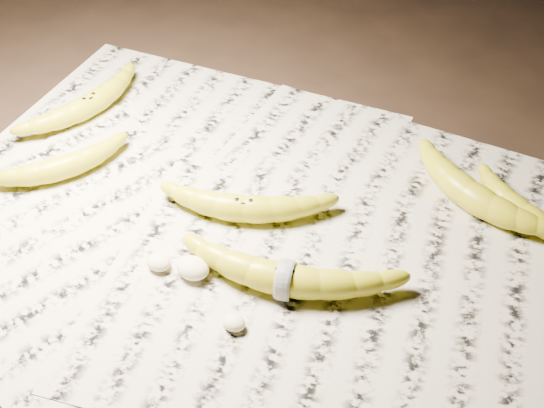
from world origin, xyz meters
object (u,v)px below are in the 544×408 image
at_px(banana_upper_b, 470,192).
at_px(banana_taped, 285,278).
at_px(banana_center, 244,207).
at_px(banana_left_b, 62,165).
at_px(banana_upper_a, 524,211).
at_px(banana_left_a, 89,103).

bearing_deg(banana_upper_b, banana_taped, -95.26).
bearing_deg(banana_center, banana_left_b, 168.00).
height_order(banana_taped, banana_upper_a, banana_taped).
relative_size(banana_left_b, banana_upper_b, 0.88).
distance_m(banana_left_a, banana_taped, 0.46).
bearing_deg(banana_left_b, banana_upper_b, -34.75).
relative_size(banana_upper_a, banana_upper_b, 0.86).
height_order(banana_left_b, banana_upper_b, banana_upper_b).
distance_m(banana_left_a, banana_left_b, 0.15).
distance_m(banana_left_a, banana_upper_a, 0.64).
bearing_deg(banana_upper_b, banana_left_a, -148.51).
distance_m(banana_center, banana_upper_b, 0.29).
bearing_deg(banana_center, banana_left_a, 142.53).
height_order(banana_left_b, banana_upper_a, same).
height_order(banana_taped, banana_upper_b, same).
relative_size(banana_left_b, banana_upper_a, 1.02).
xyz_separation_m(banana_center, banana_upper_b, (0.25, 0.16, 0.00)).
bearing_deg(banana_upper_a, banana_left_a, -147.32).
height_order(banana_left_b, banana_center, banana_center).
xyz_separation_m(banana_left_b, banana_upper_b, (0.51, 0.19, 0.00)).
distance_m(banana_left_a, banana_upper_b, 0.57).
bearing_deg(banana_upper_a, banana_left_b, -133.94).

